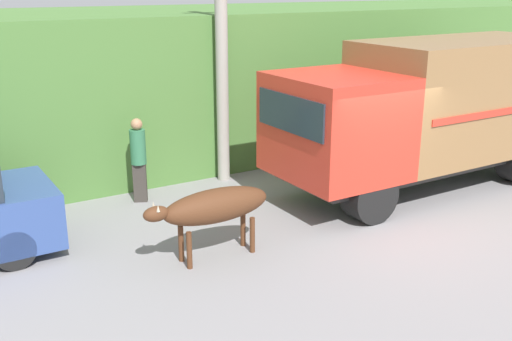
% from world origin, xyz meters
% --- Properties ---
extents(ground_plane, '(60.00, 60.00, 0.00)m').
position_xyz_m(ground_plane, '(0.00, 0.00, 0.00)').
color(ground_plane, gray).
extents(hillside_embankment, '(32.00, 6.43, 3.69)m').
position_xyz_m(hillside_embankment, '(0.00, 7.12, 1.84)').
color(hillside_embankment, '#4C7A38').
rests_on(hillside_embankment, ground_plane).
extents(cargo_truck, '(7.25, 2.47, 3.19)m').
position_xyz_m(cargo_truck, '(2.38, 0.92, 1.78)').
color(cargo_truck, '#2D2D2D').
rests_on(cargo_truck, ground_plane).
extents(brown_cow, '(2.20, 0.57, 1.19)m').
position_xyz_m(brown_cow, '(-3.43, 0.10, 0.89)').
color(brown_cow, '#512D19').
rests_on(brown_cow, ground_plane).
extents(pedestrian_on_hill, '(0.42, 0.42, 1.77)m').
position_xyz_m(pedestrian_on_hill, '(-3.52, 3.28, 0.99)').
color(pedestrian_on_hill, '#38332D').
rests_on(pedestrian_on_hill, ground_plane).
extents(utility_pole, '(0.90, 0.28, 6.08)m').
position_xyz_m(utility_pole, '(-1.34, 3.67, 3.13)').
color(utility_pole, '#9E998E').
rests_on(utility_pole, ground_plane).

